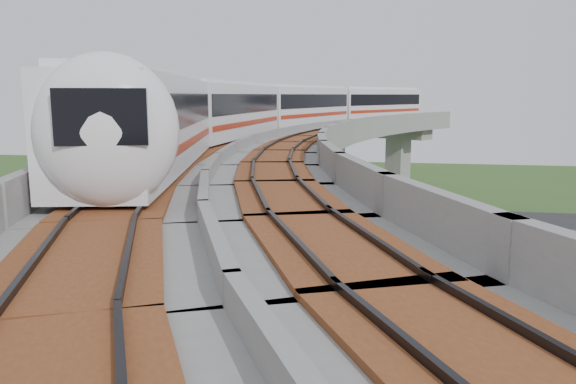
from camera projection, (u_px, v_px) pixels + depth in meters
The scene contains 13 objects.
ground at pixel (257, 310), 34.95m from camera, with size 160.00×160.00×0.00m, color #305220.
dirt_lot at pixel (498, 339), 30.66m from camera, with size 18.00×26.00×0.04m, color gray.
asphalt_road at pixel (315, 212), 64.07m from camera, with size 60.00×8.00×0.03m, color #232326.
viaduct at pixel (319, 167), 32.76m from camera, with size 19.58×73.98×11.40m.
metro_train at pixel (296, 107), 41.34m from camera, with size 15.46×60.61×3.64m.
fence at pixel (417, 308), 33.19m from camera, with size 3.87×38.73×1.50m.
tree_0 at pixel (414, 216), 53.59m from camera, with size 2.55×2.55×2.92m.
tree_1 at pixel (394, 220), 49.80m from camera, with size 2.47×2.47×3.29m.
tree_2 at pixel (384, 243), 43.79m from camera, with size 2.50×2.50×2.87m.
tree_3 at pixel (350, 282), 34.45m from camera, with size 2.39×2.39×2.92m.
tree_4 at pixel (365, 307), 28.82m from camera, with size 2.91×2.91×3.70m.
car_red at pixel (557, 352), 27.74m from camera, with size 1.37×3.92×1.29m, color maroon.
car_dark at pixel (543, 315), 32.55m from camera, with size 1.52×3.74×1.09m, color black.
Camera 1 is at (7.54, -32.36, 13.22)m, focal length 35.00 mm.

